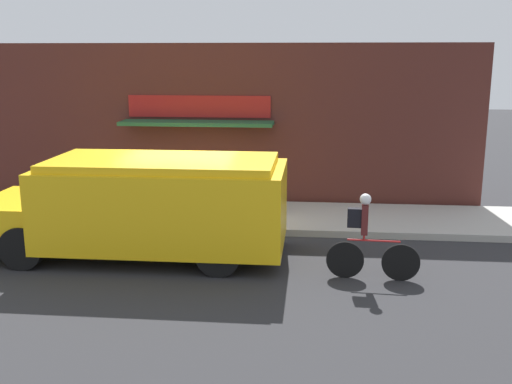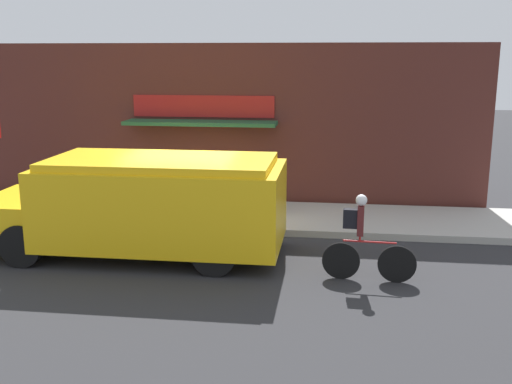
{
  "view_description": "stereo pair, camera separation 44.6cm",
  "coord_description": "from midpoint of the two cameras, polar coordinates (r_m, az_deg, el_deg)",
  "views": [
    {
      "loc": [
        3.1,
        -13.41,
        4.15
      ],
      "look_at": [
        1.81,
        -0.2,
        1.1
      ],
      "focal_mm": 42.0,
      "sensor_mm": 36.0,
      "label": 1
    },
    {
      "loc": [
        3.54,
        -13.36,
        4.15
      ],
      "look_at": [
        1.81,
        -0.2,
        1.1
      ],
      "focal_mm": 42.0,
      "sensor_mm": 36.0,
      "label": 2
    }
  ],
  "objects": [
    {
      "name": "sidewalk",
      "position": [
        15.67,
        -6.85,
        -2.2
      ],
      "size": [
        28.0,
        2.76,
        0.16
      ],
      "color": "#ADAAA3",
      "rests_on": "ground_plane"
    },
    {
      "name": "cyclist",
      "position": [
        11.36,
        9.46,
        -4.45
      ],
      "size": [
        1.74,
        0.21,
        1.66
      ],
      "rotation": [
        0.0,
        0.0,
        -0.06
      ],
      "color": "black",
      "rests_on": "ground_plane"
    },
    {
      "name": "trash_bin",
      "position": [
        15.35,
        -0.84,
        -0.63
      ],
      "size": [
        0.51,
        0.51,
        0.77
      ],
      "color": "#38383D",
      "rests_on": "sidewalk"
    },
    {
      "name": "ground_plane",
      "position": [
        14.4,
        -8.01,
        -3.94
      ],
      "size": [
        70.0,
        70.0,
        0.0
      ],
      "primitive_type": "plane",
      "color": "#2B2B2D"
    },
    {
      "name": "school_bus",
      "position": [
        12.67,
        -11.36,
        -1.19
      ],
      "size": [
        6.34,
        2.87,
        2.09
      ],
      "rotation": [
        0.0,
        0.0,
        0.0
      ],
      "color": "yellow",
      "rests_on": "ground_plane"
    },
    {
      "name": "storefront",
      "position": [
        16.8,
        -5.9,
        6.34
      ],
      "size": [
        15.3,
        1.03,
        4.46
      ],
      "color": "#4C231E",
      "rests_on": "ground_plane"
    }
  ]
}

